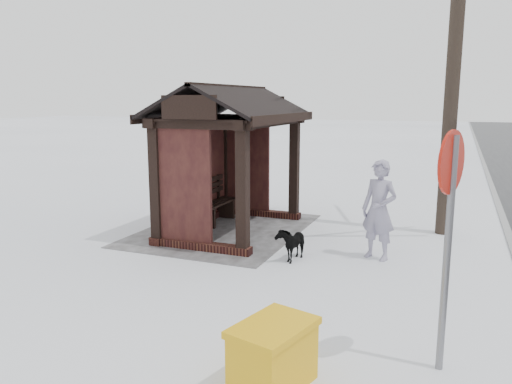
# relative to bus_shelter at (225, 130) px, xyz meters

# --- Properties ---
(ground) EXTENTS (120.00, 120.00, 0.00)m
(ground) POSITION_rel_bus_shelter_xyz_m (0.00, 0.16, -2.17)
(ground) COLOR white
(ground) RESTS_ON ground
(trampled_patch) EXTENTS (4.20, 3.20, 0.02)m
(trampled_patch) POSITION_rel_bus_shelter_xyz_m (0.00, -0.04, -2.16)
(trampled_patch) COLOR gray
(trampled_patch) RESTS_ON ground
(bus_shelter) EXTENTS (3.60, 2.40, 3.09)m
(bus_shelter) POSITION_rel_bus_shelter_xyz_m (0.00, 0.00, 0.00)
(bus_shelter) COLOR #3A1715
(bus_shelter) RESTS_ON ground
(pedestrian) EXTENTS (0.63, 0.76, 1.77)m
(pedestrian) POSITION_rel_bus_shelter_xyz_m (0.75, 3.34, -1.28)
(pedestrian) COLOR #9791AA
(pedestrian) RESTS_ON ground
(dog) EXTENTS (0.76, 0.41, 0.61)m
(dog) POSITION_rel_bus_shelter_xyz_m (1.37, 1.94, -1.86)
(dog) COLOR black
(dog) RESTS_ON ground
(grit_bin) EXTENTS (0.98, 0.79, 0.66)m
(grit_bin) POSITION_rel_bus_shelter_xyz_m (5.24, 3.01, -1.83)
(grit_bin) COLOR #E2A40D
(grit_bin) RESTS_ON ground
(road_sign) EXTENTS (0.62, 0.24, 2.51)m
(road_sign) POSITION_rel_bus_shelter_xyz_m (4.27, 4.50, -0.37)
(road_sign) COLOR slate
(road_sign) RESTS_ON ground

